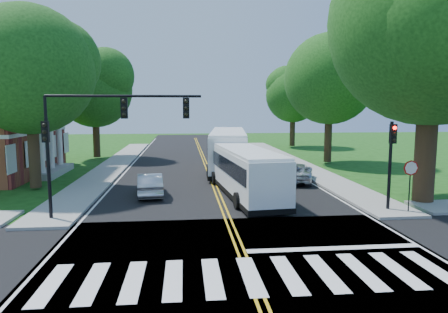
{
  "coord_description": "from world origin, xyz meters",
  "views": [
    {
      "loc": [
        -2.03,
        -12.25,
        5.21
      ],
      "look_at": [
        0.3,
        10.68,
        2.4
      ],
      "focal_mm": 32.0,
      "sensor_mm": 36.0,
      "label": 1
    }
  ],
  "objects": [
    {
      "name": "ground",
      "position": [
        0.0,
        0.0,
        0.0
      ],
      "size": [
        140.0,
        140.0,
        0.0
      ],
      "primitive_type": "plane",
      "color": "#164210",
      "rests_on": "ground"
    },
    {
      "name": "road",
      "position": [
        0.0,
        18.0,
        0.01
      ],
      "size": [
        14.0,
        96.0,
        0.01
      ],
      "primitive_type": "cube",
      "color": "black",
      "rests_on": "ground"
    },
    {
      "name": "cross_road",
      "position": [
        0.0,
        0.0,
        0.01
      ],
      "size": [
        60.0,
        12.0,
        0.01
      ],
      "primitive_type": "cube",
      "color": "black",
      "rests_on": "ground"
    },
    {
      "name": "center_line",
      "position": [
        0.0,
        22.0,
        0.01
      ],
      "size": [
        0.36,
        70.0,
        0.01
      ],
      "primitive_type": "cube",
      "color": "gold",
      "rests_on": "road"
    },
    {
      "name": "edge_line_w",
      "position": [
        -6.8,
        22.0,
        0.01
      ],
      "size": [
        0.12,
        70.0,
        0.01
      ],
      "primitive_type": "cube",
      "color": "silver",
      "rests_on": "road"
    },
    {
      "name": "edge_line_e",
      "position": [
        6.8,
        22.0,
        0.01
      ],
      "size": [
        0.12,
        70.0,
        0.01
      ],
      "primitive_type": "cube",
      "color": "silver",
      "rests_on": "road"
    },
    {
      "name": "crosswalk",
      "position": [
        0.0,
        -0.5,
        0.02
      ],
      "size": [
        12.6,
        3.0,
        0.01
      ],
      "primitive_type": "cube",
      "color": "silver",
      "rests_on": "road"
    },
    {
      "name": "stop_bar",
      "position": [
        3.5,
        1.6,
        0.02
      ],
      "size": [
        6.6,
        0.4,
        0.01
      ],
      "primitive_type": "cube",
      "color": "silver",
      "rests_on": "road"
    },
    {
      "name": "sidewalk_nw",
      "position": [
        -8.3,
        25.0,
        0.07
      ],
      "size": [
        2.6,
        40.0,
        0.15
      ],
      "primitive_type": "cube",
      "color": "gray",
      "rests_on": "ground"
    },
    {
      "name": "sidewalk_ne",
      "position": [
        8.3,
        25.0,
        0.07
      ],
      "size": [
        2.6,
        40.0,
        0.15
      ],
      "primitive_type": "cube",
      "color": "gray",
      "rests_on": "ground"
    },
    {
      "name": "tree_ne_big",
      "position": [
        11.0,
        8.0,
        9.62
      ],
      "size": [
        10.8,
        10.8,
        14.91
      ],
      "color": "#382516",
      "rests_on": "ground"
    },
    {
      "name": "tree_west_near",
      "position": [
        -11.5,
        14.0,
        7.53
      ],
      "size": [
        8.0,
        8.0,
        11.4
      ],
      "color": "#382516",
      "rests_on": "ground"
    },
    {
      "name": "tree_west_far",
      "position": [
        -11.0,
        30.0,
        7.0
      ],
      "size": [
        7.6,
        7.6,
        10.67
      ],
      "color": "#382516",
      "rests_on": "ground"
    },
    {
      "name": "tree_east_mid",
      "position": [
        11.5,
        24.0,
        7.86
      ],
      "size": [
        8.4,
        8.4,
        11.93
      ],
      "color": "#382516",
      "rests_on": "ground"
    },
    {
      "name": "tree_east_far",
      "position": [
        12.5,
        40.0,
        6.86
      ],
      "size": [
        7.2,
        7.2,
        10.34
      ],
      "color": "#382516",
      "rests_on": "ground"
    },
    {
      "name": "signal_nw",
      "position": [
        -5.86,
        6.43,
        4.38
      ],
      "size": [
        7.15,
        0.46,
        5.66
      ],
      "color": "black",
      "rests_on": "ground"
    },
    {
      "name": "signal_ne",
      "position": [
        8.2,
        6.44,
        2.96
      ],
      "size": [
        0.3,
        0.46,
        4.4
      ],
      "color": "black",
      "rests_on": "ground"
    },
    {
      "name": "stop_sign",
      "position": [
        9.0,
        5.98,
        2.03
      ],
      "size": [
        0.76,
        0.08,
        2.53
      ],
      "color": "black",
      "rests_on": "ground"
    },
    {
      "name": "bus_lead",
      "position": [
        1.55,
        11.17,
        1.5
      ],
      "size": [
        3.45,
        11.08,
        2.82
      ],
      "rotation": [
        0.0,
        0.0,
        3.24
      ],
      "color": "white",
      "rests_on": "road"
    },
    {
      "name": "bus_follow",
      "position": [
        1.69,
        20.94,
        1.76
      ],
      "size": [
        4.24,
        13.04,
        3.32
      ],
      "rotation": [
        0.0,
        0.0,
        3.03
      ],
      "color": "white",
      "rests_on": "road"
    },
    {
      "name": "hatchback",
      "position": [
        -4.07,
        11.42,
        0.68
      ],
      "size": [
        1.84,
        4.21,
        1.34
      ],
      "primitive_type": "imported",
      "rotation": [
        0.0,
        0.0,
        3.25
      ],
      "color": "#B0B3B7",
      "rests_on": "road"
    },
    {
      "name": "suv",
      "position": [
        5.87,
        14.93,
        0.67
      ],
      "size": [
        3.58,
        5.2,
        1.32
      ],
      "primitive_type": "imported",
      "rotation": [
        0.0,
        0.0,
        2.82
      ],
      "color": "silver",
      "rests_on": "road"
    },
    {
      "name": "dark_sedan",
      "position": [
        5.16,
        20.61,
        0.68
      ],
      "size": [
        3.2,
        4.94,
        1.33
      ],
      "primitive_type": "imported",
      "rotation": [
        0.0,
        0.0,
        2.83
      ],
      "color": "black",
      "rests_on": "road"
    }
  ]
}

